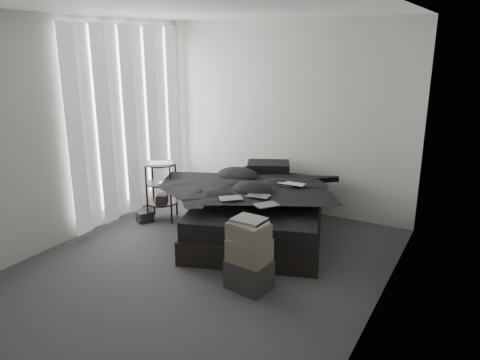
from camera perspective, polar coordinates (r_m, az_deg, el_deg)
The scene contains 25 objects.
floor at distance 5.10m, azimuth -4.43°, elevation -10.37°, with size 3.60×4.20×0.01m, color #37373A.
ceiling at distance 4.56m, azimuth -5.19°, elevation 20.20°, with size 3.60×4.20×0.01m, color white.
wall_back at distance 6.48m, azimuth 5.62°, elevation 7.54°, with size 3.60×0.01×2.60m, color beige.
wall_front at distance 3.20m, azimuth -26.07°, elevation -3.48°, with size 3.60×0.01×2.60m, color beige.
wall_left at distance 5.84m, azimuth -19.74°, elevation 5.66°, with size 0.01×4.20×2.60m, color beige.
wall_right at distance 3.98m, azimuth 17.37°, elevation 1.16°, with size 0.01×4.20×2.60m, color beige.
window_left at distance 6.44m, azimuth -13.68°, elevation 7.55°, with size 0.02×2.00×2.30m, color white.
curtain_left at distance 6.41m, azimuth -13.30°, elevation 6.91°, with size 0.06×2.12×2.48m, color white.
bed at distance 5.79m, azimuth 2.28°, elevation -5.50°, with size 1.50×1.99×0.27m, color black.
mattress at distance 5.70m, azimuth 2.31°, elevation -3.25°, with size 1.45×1.93×0.21m, color black.
duvet at distance 5.58m, azimuth 2.27°, elevation -1.27°, with size 1.47×1.70×0.23m, color black.
pillow_lower at distance 6.38m, azimuth 2.89°, elevation 0.55°, with size 0.60×0.41×0.14m, color black.
pillow_upper at distance 6.32m, azimuth 3.50°, elevation 1.61°, with size 0.56×0.39×0.13m, color black.
laptop at distance 5.60m, azimuth 6.14°, elevation 0.07°, with size 0.32×0.20×0.03m, color silver.
comic_a at distance 5.13m, azimuth -1.16°, elevation -1.47°, with size 0.25×0.16×0.01m, color black.
comic_b at distance 5.22m, azimuth 2.27°, elevation -1.10°, with size 0.25×0.16×0.01m, color black.
comic_c at distance 4.93m, azimuth 3.23°, elevation -2.12°, with size 0.25×0.16×0.01m, color black.
side_stand at distance 6.31m, azimuth -9.52°, elevation -1.40°, with size 0.42×0.42×0.77m, color black.
papers at distance 6.19m, azimuth -9.61°, elevation 2.03°, with size 0.30×0.22×0.02m, color white.
floor_books at distance 6.35m, azimuth -11.51°, elevation -4.40°, with size 0.14×0.20×0.14m, color black.
box_lower at distance 4.60m, azimuth 1.10°, elevation -11.41°, with size 0.40×0.31×0.29m, color #242424.
box_mid at distance 4.48m, azimuth 1.14°, elevation -8.57°, with size 0.37×0.29×0.22m, color #5F594B.
box_upper at distance 4.42m, azimuth 1.05°, elevation -6.25°, with size 0.35×0.28×0.15m, color #5F594B.
art_book_white at distance 4.38m, azimuth 1.14°, elevation -5.16°, with size 0.30×0.24×0.03m, color silver.
art_book_snake at distance 4.36m, azimuth 1.16°, elevation -4.86°, with size 0.29×0.23×0.03m, color silver.
Camera 1 is at (2.53, -3.78, 2.30)m, focal length 35.00 mm.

